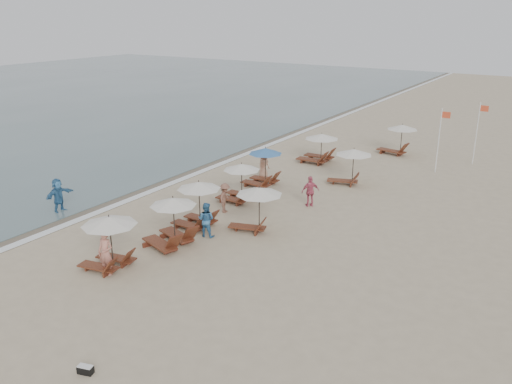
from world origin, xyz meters
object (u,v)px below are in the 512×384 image
Objects in this scene: lounger_station_0 at (108,240)px; lounger_station_4 at (262,168)px; inland_station_1 at (349,162)px; flag_pole_near at (440,137)px; beachgoer_far_a at (310,191)px; beachgoer_far_b at (264,165)px; duffel_bag at (85,369)px; inland_station_2 at (397,137)px; inland_station_0 at (255,203)px; lounger_station_3 at (239,182)px; beachgoer_mid_a at (206,220)px; lounger_station_5 at (318,148)px; lounger_station_2 at (196,204)px; waterline_walker at (58,195)px; beachgoer_mid_b at (225,198)px; lounger_station_1 at (170,224)px; beachgoer_near at (106,253)px.

lounger_station_0 is 12.75m from lounger_station_4.
flag_pole_near is (3.87, 5.52, 0.94)m from inland_station_1.
beachgoer_far_b is (-4.87, 3.06, 0.01)m from beachgoer_far_a.
inland_station_2 is at bearing 90.92° from duffel_bag.
lounger_station_0 is 0.94× the size of inland_station_0.
inland_station_0 is at bearing -61.05° from lounger_station_4.
inland_station_1 is 5.19× the size of duffel_bag.
lounger_station_3 reaches higher than duffel_bag.
beachgoer_far_a is (2.28, 6.29, 0.01)m from beachgoer_mid_a.
inland_station_1 is at bearing 84.37° from inland_station_0.
lounger_station_5 reaches higher than duffel_bag.
lounger_station_2 is 1.31× the size of waterline_walker.
inland_station_1 is 4.76m from beachgoer_far_a.
flag_pole_near reaches higher than beachgoer_far_b.
inland_station_0 is 1.41× the size of waterline_walker.
beachgoer_far_b is at bearing 106.49° from duffel_bag.
inland_station_2 is 1.79× the size of beachgoer_mid_b.
lounger_station_1 is 1.88m from beachgoer_mid_a.
inland_station_2 is (3.98, 5.07, 0.27)m from lounger_station_5.
beachgoer_mid_b is (-0.03, 8.26, -0.15)m from beachgoer_near.
lounger_station_4 is 1.30× the size of waterline_walker.
waterline_walker is (-5.99, -10.95, 0.06)m from beachgoer_far_b.
lounger_station_2 reaches higher than duffel_bag.
lounger_station_2 is 4.71× the size of duffel_bag.
beachgoer_mid_a is 9.70m from beachgoer_far_b.
beachgoer_near is (0.25, -19.74, -0.07)m from lounger_station_5.
lounger_station_5 is at bearing 85.57° from lounger_station_4.
lounger_station_5 is 1.46× the size of beachgoer_near.
beachgoer_near is (0.27, -0.42, -0.34)m from lounger_station_0.
duffel_bag is 26.78m from flag_pole_near.
beachgoer_mid_a is 8.72m from waterline_walker.
lounger_station_5 is at bearing 102.91° from inland_station_0.
beachgoer_mid_b is 0.94× the size of beachgoer_far_a.
lounger_station_0 is 0.94× the size of lounger_station_1.
inland_station_2 is at bearing -29.65° from waterline_walker.
inland_station_0 is (2.35, 3.45, 0.40)m from lounger_station_1.
waterline_walker is 0.43× the size of flag_pole_near.
lounger_station_4 is at bearing -36.95° from waterline_walker.
lounger_station_4 reaches higher than inland_station_2.
lounger_station_4 reaches higher than inland_station_1.
waterline_walker reaches higher than beachgoer_mid_b.
duffel_bag is at bearing -97.04° from flag_pole_near.
beachgoer_near reaches higher than beachgoer_far_b.
inland_station_1 is 1.40× the size of beachgoer_near.
beachgoer_mid_b is at bearing -102.78° from inland_station_2.
inland_station_1 reaches higher than lounger_station_5.
lounger_station_2 is 0.91× the size of inland_station_1.
lounger_station_1 is 9.14m from duffel_bag.
lounger_station_4 is 4.45m from beachgoer_far_a.
inland_station_0 is 5.09× the size of duffel_bag.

